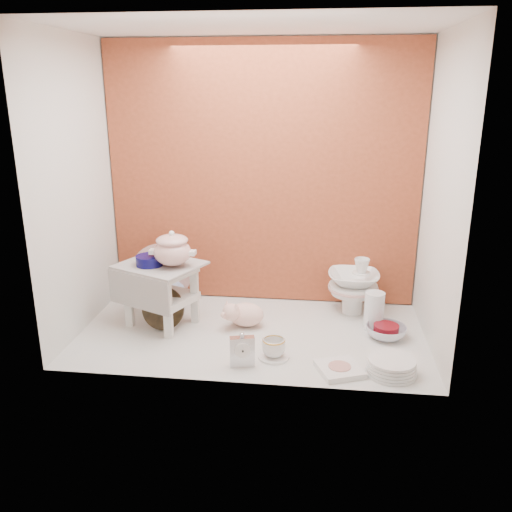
{
  "coord_description": "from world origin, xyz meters",
  "views": [
    {
      "loc": [
        0.33,
        -2.55,
        1.25
      ],
      "look_at": [
        0.02,
        0.02,
        0.42
      ],
      "focal_mm": 37.6,
      "sensor_mm": 36.0,
      "label": 1
    }
  ],
  "objects": [
    {
      "name": "ground",
      "position": [
        0.0,
        0.0,
        0.0
      ],
      "size": [
        1.8,
        1.8,
        0.0
      ],
      "primitive_type": "plane",
      "color": "silver",
      "rests_on": "ground"
    },
    {
      "name": "crystal_bowl",
      "position": [
        0.7,
        0.03,
        0.03
      ],
      "size": [
        0.25,
        0.25,
        0.07
      ],
      "primitive_type": "imported",
      "rotation": [
        0.0,
        0.0,
        -0.21
      ],
      "color": "silver",
      "rests_on": "ground"
    },
    {
      "name": "plush_pig",
      "position": [
        -0.04,
        0.07,
        0.07
      ],
      "size": [
        0.28,
        0.22,
        0.14
      ],
      "primitive_type": "ellipsoid",
      "rotation": [
        0.0,
        0.0,
        0.24
      ],
      "color": "beige",
      "rests_on": "ground"
    },
    {
      "name": "lacquer_tray",
      "position": [
        -0.48,
        0.0,
        0.11
      ],
      "size": [
        0.24,
        0.1,
        0.23
      ],
      "primitive_type": null,
      "rotation": [
        0.0,
        0.0,
        -0.05
      ],
      "color": "black",
      "rests_on": "ground"
    },
    {
      "name": "floral_platter",
      "position": [
        -0.59,
        0.35,
        0.18
      ],
      "size": [
        0.36,
        0.05,
        0.36
      ],
      "primitive_type": null,
      "rotation": [
        0.0,
        0.0,
        0.02
      ],
      "color": "white",
      "rests_on": "ground"
    },
    {
      "name": "step_stool",
      "position": [
        -0.5,
        0.05,
        0.17
      ],
      "size": [
        0.51,
        0.48,
        0.35
      ],
      "primitive_type": null,
      "rotation": [
        0.0,
        0.0,
        -0.43
      ],
      "color": "silver",
      "rests_on": "ground"
    },
    {
      "name": "niche_shell",
      "position": [
        0.0,
        0.18,
        0.93
      ],
      "size": [
        1.86,
        1.03,
        1.53
      ],
      "color": "#A44729",
      "rests_on": "ground"
    },
    {
      "name": "porcelain_tower",
      "position": [
        0.54,
        0.34,
        0.16
      ],
      "size": [
        0.33,
        0.33,
        0.33
      ],
      "primitive_type": null,
      "rotation": [
        0.0,
        0.0,
        0.15
      ],
      "color": "white",
      "rests_on": "ground"
    },
    {
      "name": "teacup_saucer",
      "position": [
        0.14,
        -0.26,
        0.01
      ],
      "size": [
        0.2,
        0.2,
        0.01
      ],
      "primitive_type": "cylinder",
      "rotation": [
        0.0,
        0.0,
        -0.43
      ],
      "color": "white",
      "rests_on": "ground"
    },
    {
      "name": "soup_tureen",
      "position": [
        -0.42,
        0.02,
        0.44
      ],
      "size": [
        0.25,
        0.25,
        0.19
      ],
      "primitive_type": null,
      "rotation": [
        0.0,
        0.0,
        -0.07
      ],
      "color": "white",
      "rests_on": "step_stool"
    },
    {
      "name": "cobalt_bowl",
      "position": [
        -0.54,
        0.03,
        0.37
      ],
      "size": [
        0.19,
        0.19,
        0.05
      ],
      "primitive_type": "cylinder",
      "rotation": [
        0.0,
        0.0,
        0.39
      ],
      "color": "#0B0948",
      "rests_on": "step_stool"
    },
    {
      "name": "blue_white_vase",
      "position": [
        -0.55,
        0.37,
        0.11
      ],
      "size": [
        0.24,
        0.24,
        0.23
      ],
      "primitive_type": "imported",
      "rotation": [
        0.0,
        0.0,
        -0.12
      ],
      "color": "silver",
      "rests_on": "ground"
    },
    {
      "name": "lattice_dish",
      "position": [
        0.45,
        -0.35,
        0.01
      ],
      "size": [
        0.24,
        0.24,
        0.03
      ],
      "primitive_type": "cube",
      "rotation": [
        0.0,
        0.0,
        0.38
      ],
      "color": "white",
      "rests_on": "ground"
    },
    {
      "name": "clear_glass_vase",
      "position": [
        0.64,
        0.12,
        0.1
      ],
      "size": [
        0.12,
        0.12,
        0.21
      ],
      "primitive_type": "cylinder",
      "rotation": [
        0.0,
        0.0,
        -0.11
      ],
      "color": "silver",
      "rests_on": "ground"
    },
    {
      "name": "dinner_plate_stack",
      "position": [
        0.68,
        -0.34,
        0.04
      ],
      "size": [
        0.29,
        0.29,
        0.07
      ],
      "primitive_type": "cylinder",
      "rotation": [
        0.0,
        0.0,
        0.28
      ],
      "color": "white",
      "rests_on": "ground"
    },
    {
      "name": "gold_rim_teacup",
      "position": [
        0.14,
        -0.26,
        0.06
      ],
      "size": [
        0.15,
        0.15,
        0.09
      ],
      "primitive_type": "imported",
      "rotation": [
        0.0,
        0.0,
        0.35
      ],
      "color": "white",
      "rests_on": "teacup_saucer"
    },
    {
      "name": "mantel_clock",
      "position": [
        0.0,
        -0.35,
        0.08
      ],
      "size": [
        0.12,
        0.07,
        0.17
      ],
      "primitive_type": "cube",
      "rotation": [
        0.0,
        0.0,
        0.25
      ],
      "color": "silver",
      "rests_on": "ground"
    }
  ]
}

